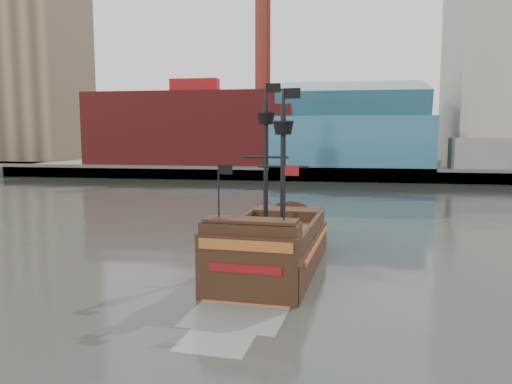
# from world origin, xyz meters

# --- Properties ---
(ground) EXTENTS (400.00, 400.00, 0.00)m
(ground) POSITION_xyz_m (0.00, 0.00, 0.00)
(ground) COLOR #2A2C27
(ground) RESTS_ON ground
(promenade_far) EXTENTS (220.00, 60.00, 2.00)m
(promenade_far) POSITION_xyz_m (0.00, 92.00, 1.00)
(promenade_far) COLOR slate
(promenade_far) RESTS_ON ground
(seawall) EXTENTS (220.00, 1.00, 2.60)m
(seawall) POSITION_xyz_m (0.00, 62.50, 1.30)
(seawall) COLOR #4C4C49
(seawall) RESTS_ON ground
(skyline) EXTENTS (149.00, 45.00, 62.00)m
(skyline) POSITION_xyz_m (5.21, 84.56, 24.55)
(skyline) COLOR #766447
(skyline) RESTS_ON promenade_far
(pirate_ship) EXTENTS (6.59, 17.86, 13.12)m
(pirate_ship) POSITION_xyz_m (4.08, 1.92, 1.19)
(pirate_ship) COLOR black
(pirate_ship) RESTS_ON ground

